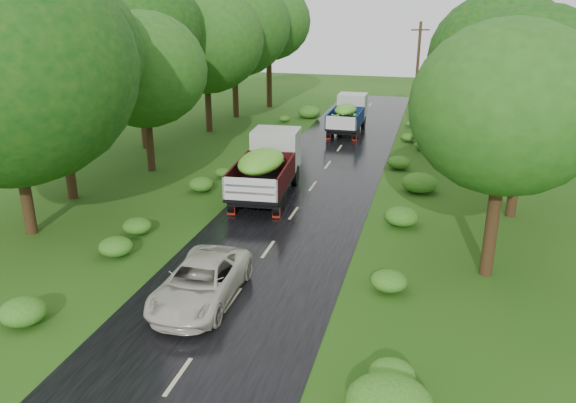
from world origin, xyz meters
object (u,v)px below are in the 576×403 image
(truck_near, at_px, (268,164))
(truck_far, at_px, (348,113))
(car, at_px, (201,282))
(utility_pole, at_px, (417,75))

(truck_near, xyz_separation_m, truck_far, (1.60, 14.59, -0.20))
(truck_near, xyz_separation_m, car, (0.90, -10.41, -0.92))
(truck_near, height_order, car, truck_near)
(car, bearing_deg, truck_far, 86.95)
(truck_far, relative_size, car, 1.24)
(truck_far, bearing_deg, utility_pole, 30.48)
(truck_near, relative_size, utility_pole, 0.91)
(truck_far, bearing_deg, car, -91.45)
(truck_near, distance_m, utility_pole, 18.40)
(truck_far, height_order, utility_pole, utility_pole)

